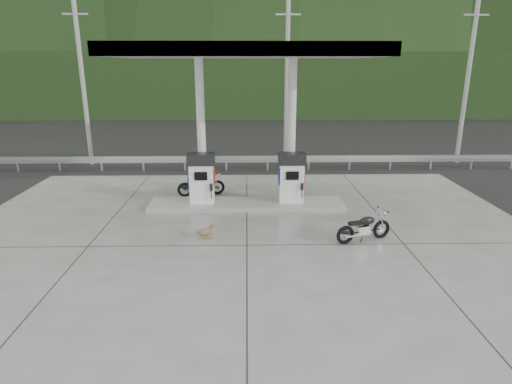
{
  "coord_description": "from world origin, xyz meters",
  "views": [
    {
      "loc": [
        0.03,
        -12.21,
        4.99
      ],
      "look_at": [
        0.3,
        1.0,
        1.0
      ],
      "focal_mm": 30.0,
      "sensor_mm": 36.0,
      "label": 1
    }
  ],
  "objects_px": {
    "gas_pump_right": "(292,178)",
    "duck": "(205,232)",
    "gas_pump_left": "(202,178)",
    "motorcycle_left": "(201,185)",
    "motorcycle_right": "(364,228)"
  },
  "relations": [
    {
      "from": "gas_pump_left",
      "to": "motorcycle_left",
      "type": "height_order",
      "value": "gas_pump_left"
    },
    {
      "from": "motorcycle_right",
      "to": "motorcycle_left",
      "type": "bearing_deg",
      "value": 119.0
    },
    {
      "from": "gas_pump_right",
      "to": "duck",
      "type": "distance_m",
      "value": 4.21
    },
    {
      "from": "gas_pump_left",
      "to": "duck",
      "type": "bearing_deg",
      "value": -82.91
    },
    {
      "from": "motorcycle_right",
      "to": "duck",
      "type": "xyz_separation_m",
      "value": [
        -4.62,
        0.23,
        -0.19
      ]
    },
    {
      "from": "gas_pump_left",
      "to": "motorcycle_left",
      "type": "distance_m",
      "value": 1.49
    },
    {
      "from": "motorcycle_right",
      "to": "gas_pump_left",
      "type": "bearing_deg",
      "value": 127.5
    },
    {
      "from": "motorcycle_left",
      "to": "duck",
      "type": "height_order",
      "value": "motorcycle_left"
    },
    {
      "from": "motorcycle_left",
      "to": "duck",
      "type": "xyz_separation_m",
      "value": [
        0.56,
        -4.35,
        -0.21
      ]
    },
    {
      "from": "motorcycle_right",
      "to": "duck",
      "type": "distance_m",
      "value": 4.63
    },
    {
      "from": "gas_pump_left",
      "to": "gas_pump_right",
      "type": "relative_size",
      "value": 1.0
    },
    {
      "from": "gas_pump_left",
      "to": "duck",
      "type": "xyz_separation_m",
      "value": [
        0.37,
        -3.01,
        -0.85
      ]
    },
    {
      "from": "gas_pump_left",
      "to": "motorcycle_right",
      "type": "height_order",
      "value": "gas_pump_left"
    },
    {
      "from": "gas_pump_left",
      "to": "duck",
      "type": "distance_m",
      "value": 3.15
    },
    {
      "from": "motorcycle_right",
      "to": "gas_pump_right",
      "type": "bearing_deg",
      "value": 99.42
    }
  ]
}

